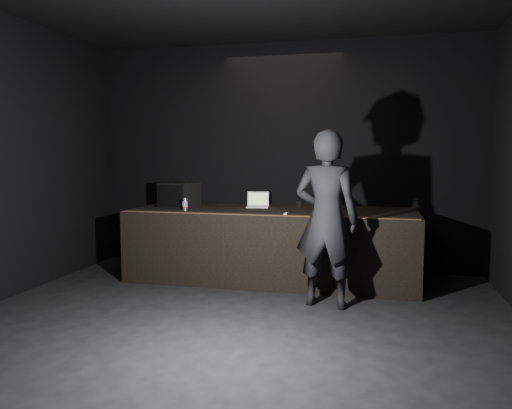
{
  "coord_description": "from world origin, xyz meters",
  "views": [
    {
      "loc": [
        1.41,
        -4.21,
        1.78
      ],
      "look_at": [
        -0.15,
        2.3,
        1.11
      ],
      "focal_mm": 35.0,
      "sensor_mm": 36.0,
      "label": 1
    }
  ],
  "objects_px": {
    "laptop": "(258,203)",
    "beer_can": "(185,204)",
    "person": "(327,219)",
    "stage_riser": "(273,244)",
    "stage_monitor": "(179,195)"
  },
  "relations": [
    {
      "from": "laptop",
      "to": "beer_can",
      "type": "distance_m",
      "value": 1.13
    },
    {
      "from": "beer_can",
      "to": "person",
      "type": "relative_size",
      "value": 0.09
    },
    {
      "from": "stage_riser",
      "to": "stage_monitor",
      "type": "distance_m",
      "value": 1.59
    },
    {
      "from": "stage_riser",
      "to": "laptop",
      "type": "height_order",
      "value": "laptop"
    },
    {
      "from": "stage_monitor",
      "to": "beer_can",
      "type": "height_order",
      "value": "stage_monitor"
    },
    {
      "from": "laptop",
      "to": "stage_riser",
      "type": "bearing_deg",
      "value": -51.61
    },
    {
      "from": "stage_riser",
      "to": "beer_can",
      "type": "height_order",
      "value": "beer_can"
    },
    {
      "from": "laptop",
      "to": "person",
      "type": "bearing_deg",
      "value": -60.14
    },
    {
      "from": "laptop",
      "to": "beer_can",
      "type": "height_order",
      "value": "laptop"
    },
    {
      "from": "stage_riser",
      "to": "stage_monitor",
      "type": "bearing_deg",
      "value": -179.69
    },
    {
      "from": "beer_can",
      "to": "stage_riser",
      "type": "bearing_deg",
      "value": 21.36
    },
    {
      "from": "stage_riser",
      "to": "laptop",
      "type": "relative_size",
      "value": 10.98
    },
    {
      "from": "stage_monitor",
      "to": "person",
      "type": "xyz_separation_m",
      "value": [
        2.31,
        -1.15,
        -0.15
      ]
    },
    {
      "from": "person",
      "to": "beer_can",
      "type": "bearing_deg",
      "value": -10.6
    },
    {
      "from": "stage_riser",
      "to": "stage_monitor",
      "type": "xyz_separation_m",
      "value": [
        -1.44,
        -0.01,
        0.68
      ]
    }
  ]
}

